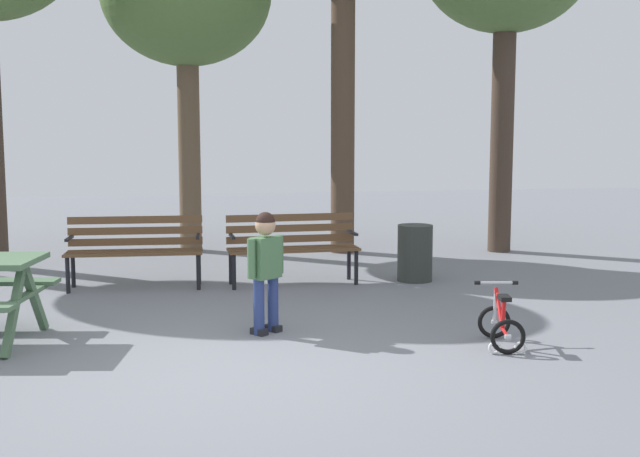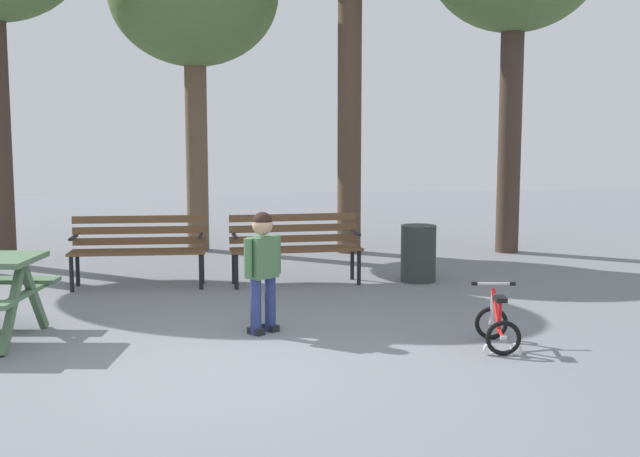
{
  "view_description": "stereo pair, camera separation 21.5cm",
  "coord_description": "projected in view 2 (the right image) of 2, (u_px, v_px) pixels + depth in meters",
  "views": [
    {
      "loc": [
        -0.43,
        -6.11,
        1.86
      ],
      "look_at": [
        1.13,
        1.99,
        0.85
      ],
      "focal_mm": 44.2,
      "sensor_mm": 36.0,
      "label": 1
    },
    {
      "loc": [
        -0.22,
        -6.15,
        1.86
      ],
      "look_at": [
        1.13,
        1.99,
        0.85
      ],
      "focal_mm": 44.2,
      "sensor_mm": 36.0,
      "label": 2
    }
  ],
  "objects": [
    {
      "name": "child_standing",
      "position": [
        263.0,
        262.0,
        7.27
      ],
      "size": [
        0.36,
        0.29,
        1.14
      ],
      "color": "navy",
      "rests_on": "ground"
    },
    {
      "name": "park_bench_left",
      "position": [
        295.0,
        242.0,
        9.7
      ],
      "size": [
        1.61,
        0.5,
        0.85
      ],
      "color": "brown",
      "rests_on": "ground"
    },
    {
      "name": "ground",
      "position": [
        221.0,
        367.0,
        6.28
      ],
      "size": [
        36.0,
        36.0,
        0.0
      ],
      "primitive_type": "plane",
      "color": "slate"
    },
    {
      "name": "park_bench_far_left",
      "position": [
        139.0,
        245.0,
        9.49
      ],
      "size": [
        1.62,
        0.55,
        0.85
      ],
      "color": "brown",
      "rests_on": "ground"
    },
    {
      "name": "trash_bin",
      "position": [
        418.0,
        253.0,
        9.86
      ],
      "size": [
        0.44,
        0.44,
        0.71
      ],
      "primitive_type": "cylinder",
      "color": "#2D332D",
      "rests_on": "ground"
    },
    {
      "name": "kids_bicycle",
      "position": [
        497.0,
        325.0,
        6.83
      ],
      "size": [
        0.45,
        0.61,
        0.54
      ],
      "color": "black",
      "rests_on": "ground"
    }
  ]
}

